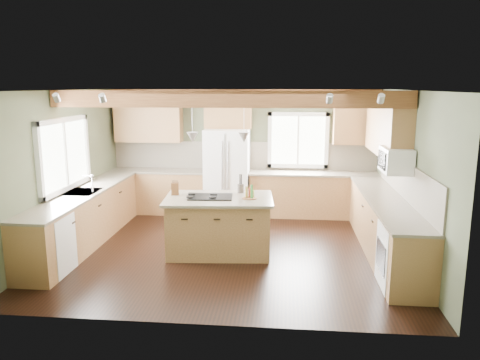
# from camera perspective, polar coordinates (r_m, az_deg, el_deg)

# --- Properties ---
(floor) EXTENTS (5.60, 5.60, 0.00)m
(floor) POSITION_cam_1_polar(r_m,az_deg,el_deg) (7.85, -1.26, -8.46)
(floor) COLOR black
(floor) RESTS_ON ground
(ceiling) EXTENTS (5.60, 5.60, 0.00)m
(ceiling) POSITION_cam_1_polar(r_m,az_deg,el_deg) (7.38, -1.34, 10.88)
(ceiling) COLOR silver
(ceiling) RESTS_ON wall_back
(wall_back) EXTENTS (5.60, 0.00, 5.60)m
(wall_back) POSITION_cam_1_polar(r_m,az_deg,el_deg) (9.96, 0.41, 3.53)
(wall_back) COLOR #424833
(wall_back) RESTS_ON ground
(wall_left) EXTENTS (0.00, 5.00, 5.00)m
(wall_left) POSITION_cam_1_polar(r_m,az_deg,el_deg) (8.31, -20.84, 1.19)
(wall_left) COLOR #424833
(wall_left) RESTS_ON ground
(wall_right) EXTENTS (0.00, 5.00, 5.00)m
(wall_right) POSITION_cam_1_polar(r_m,az_deg,el_deg) (7.70, 19.87, 0.49)
(wall_right) COLOR #424833
(wall_right) RESTS_ON ground
(ceiling_beam) EXTENTS (5.55, 0.26, 0.26)m
(ceiling_beam) POSITION_cam_1_polar(r_m,az_deg,el_deg) (7.24, -1.48, 9.84)
(ceiling_beam) COLOR #542C18
(ceiling_beam) RESTS_ON ceiling
(soffit_trim) EXTENTS (5.55, 0.20, 0.10)m
(soffit_trim) POSITION_cam_1_polar(r_m,az_deg,el_deg) (9.77, 0.37, 10.68)
(soffit_trim) COLOR #542C18
(soffit_trim) RESTS_ON ceiling
(backsplash_back) EXTENTS (5.58, 0.03, 0.58)m
(backsplash_back) POSITION_cam_1_polar(r_m,az_deg,el_deg) (9.96, 0.40, 3.01)
(backsplash_back) COLOR brown
(backsplash_back) RESTS_ON wall_back
(backsplash_right) EXTENTS (0.03, 3.70, 0.58)m
(backsplash_right) POSITION_cam_1_polar(r_m,az_deg,el_deg) (7.76, 19.63, -0.09)
(backsplash_right) COLOR brown
(backsplash_right) RESTS_ON wall_right
(base_cab_back_left) EXTENTS (2.02, 0.60, 0.88)m
(base_cab_back_left) POSITION_cam_1_polar(r_m,az_deg,el_deg) (10.14, -9.88, -1.43)
(base_cab_back_left) COLOR brown
(base_cab_back_left) RESTS_ON floor
(counter_back_left) EXTENTS (2.06, 0.64, 0.04)m
(counter_back_left) POSITION_cam_1_polar(r_m,az_deg,el_deg) (10.05, -9.97, 1.12)
(counter_back_left) COLOR #50483A
(counter_back_left) RESTS_ON base_cab_back_left
(base_cab_back_right) EXTENTS (2.62, 0.60, 0.88)m
(base_cab_back_right) POSITION_cam_1_polar(r_m,az_deg,el_deg) (9.80, 8.95, -1.85)
(base_cab_back_right) COLOR brown
(base_cab_back_right) RESTS_ON floor
(counter_back_right) EXTENTS (2.66, 0.64, 0.04)m
(counter_back_right) POSITION_cam_1_polar(r_m,az_deg,el_deg) (9.71, 9.04, 0.79)
(counter_back_right) COLOR #50483A
(counter_back_right) RESTS_ON base_cab_back_right
(base_cab_left) EXTENTS (0.60, 3.70, 0.88)m
(base_cab_left) POSITION_cam_1_polar(r_m,az_deg,el_deg) (8.42, -18.44, -4.53)
(base_cab_left) COLOR brown
(base_cab_left) RESTS_ON floor
(counter_left) EXTENTS (0.64, 3.74, 0.04)m
(counter_left) POSITION_cam_1_polar(r_m,az_deg,el_deg) (8.31, -18.64, -1.48)
(counter_left) COLOR #50483A
(counter_left) RESTS_ON base_cab_left
(base_cab_right) EXTENTS (0.60, 3.70, 0.88)m
(base_cab_right) POSITION_cam_1_polar(r_m,az_deg,el_deg) (7.88, 17.24, -5.55)
(base_cab_right) COLOR brown
(base_cab_right) RESTS_ON floor
(counter_right) EXTENTS (0.64, 3.74, 0.04)m
(counter_right) POSITION_cam_1_polar(r_m,az_deg,el_deg) (7.76, 17.44, -2.29)
(counter_right) COLOR #50483A
(counter_right) RESTS_ON base_cab_right
(upper_cab_back_left) EXTENTS (1.40, 0.35, 0.90)m
(upper_cab_back_left) POSITION_cam_1_polar(r_m,az_deg,el_deg) (10.10, -11.09, 7.14)
(upper_cab_back_left) COLOR brown
(upper_cab_back_left) RESTS_ON wall_back
(upper_cab_over_fridge) EXTENTS (0.96, 0.35, 0.70)m
(upper_cab_over_fridge) POSITION_cam_1_polar(r_m,az_deg,el_deg) (9.74, -1.45, 8.37)
(upper_cab_over_fridge) COLOR brown
(upper_cab_over_fridge) RESTS_ON wall_back
(upper_cab_right) EXTENTS (0.35, 2.20, 0.90)m
(upper_cab_right) POSITION_cam_1_polar(r_m,az_deg,el_deg) (8.44, 17.54, 6.01)
(upper_cab_right) COLOR brown
(upper_cab_right) RESTS_ON wall_right
(upper_cab_back_corner) EXTENTS (0.90, 0.35, 0.90)m
(upper_cab_back_corner) POSITION_cam_1_polar(r_m,az_deg,el_deg) (9.78, 13.96, 6.88)
(upper_cab_back_corner) COLOR brown
(upper_cab_back_corner) RESTS_ON wall_back
(window_left) EXTENTS (0.04, 1.60, 1.05)m
(window_left) POSITION_cam_1_polar(r_m,az_deg,el_deg) (8.31, -20.69, 2.95)
(window_left) COLOR white
(window_left) RESTS_ON wall_left
(window_back) EXTENTS (1.10, 0.04, 1.00)m
(window_back) POSITION_cam_1_polar(r_m,az_deg,el_deg) (9.88, 7.09, 4.84)
(window_back) COLOR white
(window_back) RESTS_ON wall_back
(sink) EXTENTS (0.50, 0.65, 0.03)m
(sink) POSITION_cam_1_polar(r_m,az_deg,el_deg) (8.31, -18.64, -1.45)
(sink) COLOR #262628
(sink) RESTS_ON counter_left
(faucet) EXTENTS (0.02, 0.02, 0.28)m
(faucet) POSITION_cam_1_polar(r_m,az_deg,el_deg) (8.20, -17.55, -0.50)
(faucet) COLOR #B2B2B7
(faucet) RESTS_ON sink
(dishwasher) EXTENTS (0.60, 0.60, 0.84)m
(dishwasher) POSITION_cam_1_polar(r_m,az_deg,el_deg) (7.30, -22.48, -7.34)
(dishwasher) COLOR white
(dishwasher) RESTS_ON floor
(oven) EXTENTS (0.60, 0.72, 0.84)m
(oven) POSITION_cam_1_polar(r_m,az_deg,el_deg) (6.68, 19.37, -8.86)
(oven) COLOR white
(oven) RESTS_ON floor
(microwave) EXTENTS (0.40, 0.70, 0.38)m
(microwave) POSITION_cam_1_polar(r_m,az_deg,el_deg) (7.56, 18.48, 2.31)
(microwave) COLOR white
(microwave) RESTS_ON wall_right
(pendant_left) EXTENTS (0.18, 0.18, 0.16)m
(pendant_left) POSITION_cam_1_polar(r_m,az_deg,el_deg) (7.34, -5.81, 5.19)
(pendant_left) COLOR #B2B2B7
(pendant_left) RESTS_ON ceiling
(pendant_right) EXTENTS (0.18, 0.18, 0.16)m
(pendant_right) POSITION_cam_1_polar(r_m,az_deg,el_deg) (7.29, 0.48, 5.21)
(pendant_right) COLOR #B2B2B7
(pendant_right) RESTS_ON ceiling
(refrigerator) EXTENTS (0.90, 0.74, 1.80)m
(refrigerator) POSITION_cam_1_polar(r_m,az_deg,el_deg) (9.68, -1.56, 0.90)
(refrigerator) COLOR white
(refrigerator) RESTS_ON floor
(island) EXTENTS (1.67, 1.10, 0.88)m
(island) POSITION_cam_1_polar(r_m,az_deg,el_deg) (7.59, -2.57, -5.66)
(island) COLOR brown
(island) RESTS_ON floor
(island_top) EXTENTS (1.79, 1.22, 0.04)m
(island_top) POSITION_cam_1_polar(r_m,az_deg,el_deg) (7.47, -2.60, -2.28)
(island_top) COLOR #50483A
(island_top) RESTS_ON island
(cooktop) EXTENTS (0.73, 0.52, 0.02)m
(cooktop) POSITION_cam_1_polar(r_m,az_deg,el_deg) (7.47, -3.63, -2.06)
(cooktop) COLOR black
(cooktop) RESTS_ON island_top
(knife_block) EXTENTS (0.14, 0.11, 0.20)m
(knife_block) POSITION_cam_1_polar(r_m,az_deg,el_deg) (7.69, -7.92, -1.07)
(knife_block) COLOR brown
(knife_block) RESTS_ON island_top
(utensil_crock) EXTENTS (0.12, 0.12, 0.14)m
(utensil_crock) POSITION_cam_1_polar(r_m,az_deg,el_deg) (7.78, 0.07, -1.03)
(utensil_crock) COLOR #39342D
(utensil_crock) RESTS_ON island_top
(bottle_tray) EXTENTS (0.27, 0.27, 0.21)m
(bottle_tray) POSITION_cam_1_polar(r_m,az_deg,el_deg) (7.36, 1.16, -1.48)
(bottle_tray) COLOR brown
(bottle_tray) RESTS_ON island_top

